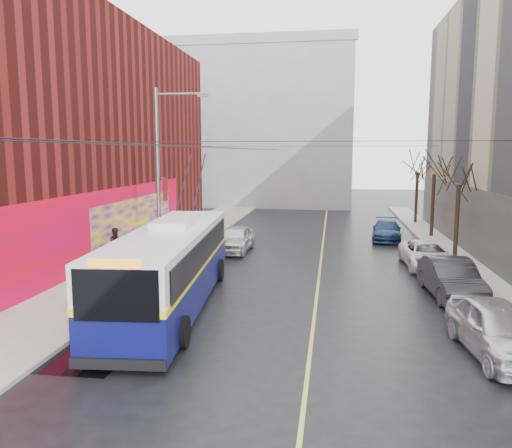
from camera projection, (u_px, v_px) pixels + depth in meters
The scene contains 22 objects.
ground at pixel (254, 367), 14.03m from camera, with size 140.00×140.00×0.00m, color black.
sidewalk_left at pixel (143, 263), 26.96m from camera, with size 4.00×60.00×0.15m, color gray.
sidewalk_right at pixel (474, 274), 24.39m from camera, with size 2.00×60.00×0.15m, color gray.
lane_line at pixel (321, 262), 27.49m from camera, with size 0.12×50.00×0.01m, color #BFB74C.
building_left at pixel (22, 135), 29.13m from camera, with size 12.11×36.00×14.00m.
building_far at pixel (264, 126), 57.65m from camera, with size 20.50×12.10×18.00m.
streetlight_pole at pixel (161, 176), 24.04m from camera, with size 2.65×0.60×9.00m.
catenary_wires at pixel (251, 148), 27.96m from camera, with size 18.00×60.00×0.22m.
tree_near at pixel (460, 171), 27.60m from camera, with size 3.20×3.20×6.40m.
tree_mid at pixel (435, 163), 34.41m from camera, with size 3.20×3.20×6.68m.
tree_far at pixel (418, 162), 41.27m from camera, with size 3.20×3.20×6.57m.
puddle at pixel (95, 350), 15.22m from camera, with size 2.35×3.62×0.01m, color black.
pigeons_flying at pixel (244, 121), 23.38m from camera, with size 2.97×1.24×1.52m.
trolleybus at pixel (171, 265), 19.28m from camera, with size 3.75×12.67×5.93m.
parked_car_a at pixel (498, 329), 14.71m from camera, with size 1.93×4.80×1.63m, color silver.
parked_car_b at pixel (451, 279), 20.66m from camera, with size 1.70×4.86×1.60m, color #272729.
parked_car_c at pixel (427, 255), 25.95m from camera, with size 2.27×4.93×1.37m, color white.
parked_car_d at pixel (387, 230), 34.26m from camera, with size 1.90×4.67×1.35m, color navy.
following_car at pixel (235, 239), 30.20m from camera, with size 1.85×4.60×1.57m, color #BBBCC0.
pedestrian_a at pixel (129, 255), 23.93m from camera, with size 0.70×0.46×1.91m, color black.
pedestrian_b at pixel (116, 245), 26.69m from camera, with size 0.90×0.70×1.85m, color black.
pedestrian_c at pixel (156, 256), 24.68m from camera, with size 0.99×0.57×1.53m, color black.
Camera 1 is at (2.07, -13.14, 5.99)m, focal length 35.00 mm.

